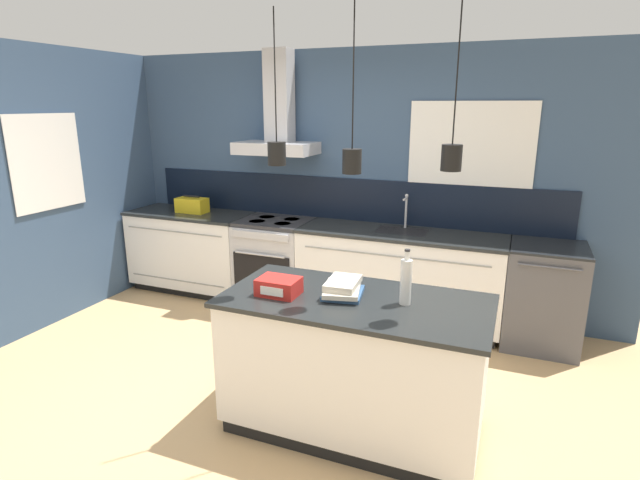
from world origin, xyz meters
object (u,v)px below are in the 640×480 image
(book_stack, at_px, (343,288))
(dishwasher, at_px, (543,296))
(oven_range, at_px, (275,262))
(yellow_toolbox, at_px, (192,205))
(bottle_on_island, at_px, (406,281))
(red_supply_box, at_px, (279,286))

(book_stack, bearing_deg, dishwasher, 53.91)
(oven_range, height_order, book_stack, book_stack)
(oven_range, xyz_separation_m, book_stack, (1.36, -1.72, 0.50))
(yellow_toolbox, bearing_deg, book_stack, -35.92)
(bottle_on_island, relative_size, red_supply_box, 1.33)
(oven_range, relative_size, dishwasher, 1.00)
(oven_range, bearing_deg, yellow_toolbox, 179.75)
(dishwasher, bearing_deg, oven_range, -179.91)
(book_stack, bearing_deg, bottle_on_island, 0.87)
(oven_range, xyz_separation_m, dishwasher, (2.61, 0.00, -0.00))
(oven_range, distance_m, yellow_toolbox, 1.15)
(dishwasher, distance_m, red_supply_box, 2.53)
(dishwasher, height_order, red_supply_box, red_supply_box)
(dishwasher, height_order, yellow_toolbox, yellow_toolbox)
(dishwasher, bearing_deg, book_stack, -126.09)
(oven_range, relative_size, bottle_on_island, 2.66)
(oven_range, bearing_deg, bottle_on_island, -44.31)
(dishwasher, xyz_separation_m, bottle_on_island, (-0.86, -1.72, 0.60))
(red_supply_box, bearing_deg, book_stack, 20.21)
(dishwasher, distance_m, yellow_toolbox, 3.67)
(dishwasher, bearing_deg, yellow_toolbox, 180.00)
(oven_range, relative_size, yellow_toolbox, 2.68)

